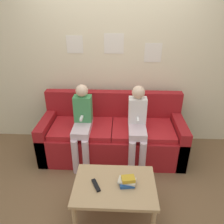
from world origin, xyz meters
name	(u,v)px	position (x,y,z in m)	size (l,w,h in m)	color
ground_plane	(111,175)	(0.00, 0.00, 0.00)	(10.00, 10.00, 0.00)	brown
wall_back	(114,61)	(0.00, 0.98, 1.30)	(8.00, 0.06, 2.60)	beige
couch	(112,136)	(0.00, 0.50, 0.31)	(2.03, 0.77, 0.90)	maroon
coffee_table	(115,188)	(0.07, -0.57, 0.36)	(0.84, 0.59, 0.41)	tan
person_left	(82,122)	(-0.40, 0.31, 0.63)	(0.24, 0.54, 1.12)	silver
person_right	(137,123)	(0.34, 0.31, 0.63)	(0.24, 0.54, 1.12)	silver
tv_remote	(96,185)	(-0.12, -0.60, 0.42)	(0.11, 0.17, 0.02)	black
book_stack	(127,181)	(0.20, -0.56, 0.45)	(0.19, 0.15, 0.09)	#23519E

